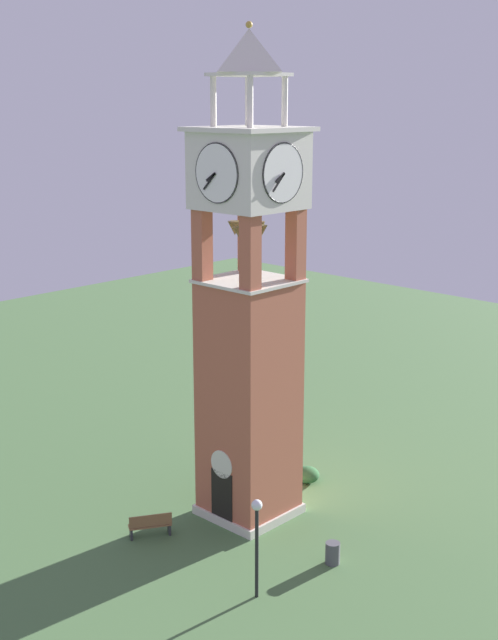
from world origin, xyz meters
TOP-DOWN VIEW (x-y plane):
  - ground at (0.00, 0.00)m, footprint 80.00×80.00m
  - clock_tower at (-0.00, -0.00)m, footprint 3.58×3.58m
  - park_bench at (-1.34, -3.95)m, footprint 1.21×1.59m
  - lamp_post at (4.27, -4.14)m, footprint 0.36×0.36m
  - trash_bin at (4.79, -0.76)m, footprint 0.52×0.52m
  - shrub_near_entry at (-0.13, 3.76)m, footprint 1.05×1.05m

SIDE VIEW (x-z plane):
  - ground at x=0.00m, z-range 0.00..0.00m
  - shrub_near_entry at x=-0.13m, z-range 0.00..0.67m
  - trash_bin at x=4.79m, z-range 0.00..0.80m
  - park_bench at x=-1.34m, z-range 0.01..0.96m
  - lamp_post at x=4.27m, z-range 0.71..4.19m
  - clock_tower at x=0.00m, z-range -1.54..16.97m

